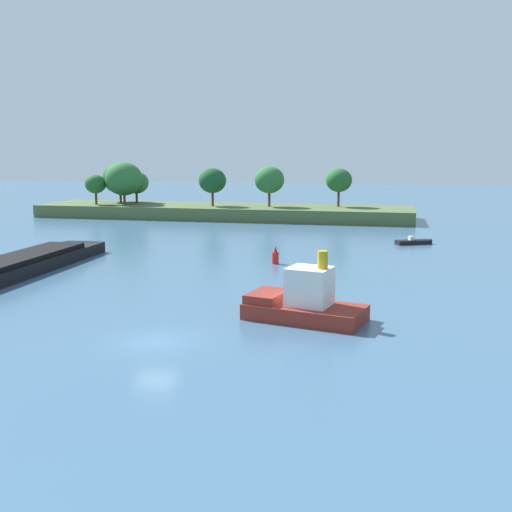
% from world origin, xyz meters
% --- Properties ---
extents(ground_plane, '(400.00, 400.00, 0.00)m').
position_xyz_m(ground_plane, '(0.00, 0.00, 0.00)').
color(ground_plane, '#3D607F').
extents(treeline_island, '(66.89, 14.46, 9.91)m').
position_xyz_m(treeline_island, '(-19.14, 70.57, 2.87)').
color(treeline_island, '#4C6038').
rests_on(treeline_island, ground).
extents(small_motorboat, '(4.69, 3.22, 1.04)m').
position_xyz_m(small_motorboat, '(16.67, 44.55, 0.29)').
color(small_motorboat, black).
rests_on(small_motorboat, ground).
extents(tugboat, '(8.71, 5.62, 4.87)m').
position_xyz_m(tugboat, '(8.02, 6.87, 1.23)').
color(tugboat, maroon).
rests_on(tugboat, ground).
extents(channel_buoy_red, '(0.70, 0.70, 1.90)m').
position_xyz_m(channel_buoy_red, '(2.18, 27.26, 0.81)').
color(channel_buoy_red, red).
rests_on(channel_buoy_red, ground).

